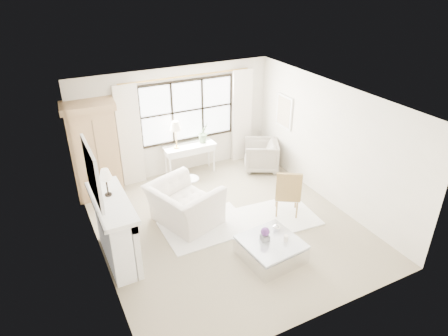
{
  "coord_description": "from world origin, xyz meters",
  "views": [
    {
      "loc": [
        -3.14,
        -6.01,
        4.89
      ],
      "look_at": [
        0.02,
        0.2,
        1.25
      ],
      "focal_mm": 32.0,
      "sensor_mm": 36.0,
      "label": 1
    }
  ],
  "objects": [
    {
      "name": "wall_right",
      "position": [
        2.5,
        0.0,
        1.35
      ],
      "size": [
        0.0,
        5.5,
        5.5
      ],
      "primitive_type": "plane",
      "rotation": [
        1.57,
        0.0,
        -1.57
      ],
      "color": "white",
      "rests_on": "ground"
    },
    {
      "name": "mantel_lamp",
      "position": [
        -2.24,
        0.18,
        1.65
      ],
      "size": [
        0.22,
        0.22,
        0.51
      ],
      "color": "black",
      "rests_on": "fireplace"
    },
    {
      "name": "wingback_chair",
      "position": [
        1.95,
        1.86,
        0.39
      ],
      "size": [
        1.15,
        1.14,
        0.78
      ],
      "primitive_type": "imported",
      "rotation": [
        0.0,
        0.0,
        -2.07
      ],
      "color": "#9E9585",
      "rests_on": "floor"
    },
    {
      "name": "curtain_left",
      "position": [
        -1.2,
        2.65,
        1.24
      ],
      "size": [
        0.55,
        0.1,
        2.47
      ],
      "primitive_type": "cube",
      "color": "beige",
      "rests_on": "ground"
    },
    {
      "name": "console_lamp",
      "position": [
        -0.13,
        2.45,
        1.36
      ],
      "size": [
        0.28,
        0.28,
        0.69
      ],
      "color": "#BD9441",
      "rests_on": "console_table"
    },
    {
      "name": "rug_left",
      "position": [
        -0.43,
        0.13,
        0.02
      ],
      "size": [
        1.74,
        1.23,
        0.03
      ],
      "primitive_type": "cube",
      "rotation": [
        0.0,
        0.0,
        0.01
      ],
      "color": "white",
      "rests_on": "floor"
    },
    {
      "name": "pillar_candle",
      "position": [
        0.48,
        -1.37,
        0.44
      ],
      "size": [
        0.08,
        0.08,
        0.12
      ],
      "primitive_type": "cylinder",
      "color": "white",
      "rests_on": "coffee_table"
    },
    {
      "name": "window_pane",
      "position": [
        0.3,
        2.73,
        1.6
      ],
      "size": [
        2.4,
        0.02,
        1.5
      ],
      "primitive_type": "cube",
      "color": "white",
      "rests_on": "wall_back"
    },
    {
      "name": "wall_back",
      "position": [
        0.0,
        2.75,
        1.35
      ],
      "size": [
        5.0,
        0.0,
        5.0
      ],
      "primitive_type": "plane",
      "rotation": [
        1.57,
        0.0,
        0.0
      ],
      "color": "silver",
      "rests_on": "ground"
    },
    {
      "name": "curtain_right",
      "position": [
        1.8,
        2.65,
        1.24
      ],
      "size": [
        0.55,
        0.1,
        2.47
      ],
      "primitive_type": "cube",
      "color": "white",
      "rests_on": "ground"
    },
    {
      "name": "coffee_table",
      "position": [
        0.24,
        -1.25,
        0.18
      ],
      "size": [
        1.09,
        1.09,
        0.38
      ],
      "rotation": [
        0.0,
        0.0,
        0.09
      ],
      "color": "silver",
      "rests_on": "floor"
    },
    {
      "name": "art_canvas",
      "position": [
        2.45,
        1.7,
        1.55
      ],
      "size": [
        0.01,
        0.52,
        0.72
      ],
      "primitive_type": "cube",
      "color": "beige",
      "rests_on": "wall_right"
    },
    {
      "name": "french_chair",
      "position": [
        1.33,
        -0.2,
        0.31
      ],
      "size": [
        0.67,
        0.67,
        1.08
      ],
      "rotation": [
        0.0,
        0.0,
        2.56
      ],
      "color": "#A88246",
      "rests_on": "floor"
    },
    {
      "name": "rug_right",
      "position": [
        1.05,
        -0.22,
        0.02
      ],
      "size": [
        1.75,
        1.37,
        0.03
      ],
      "primitive_type": "cube",
      "rotation": [
        0.0,
        0.0,
        -0.08
      ],
      "color": "white",
      "rests_on": "floor"
    },
    {
      "name": "armoire",
      "position": [
        -2.06,
        2.45,
        1.14
      ],
      "size": [
        1.18,
        0.79,
        2.24
      ],
      "rotation": [
        0.0,
        0.0,
        -0.08
      ],
      "color": "tan",
      "rests_on": "floor"
    },
    {
      "name": "wall_front",
      "position": [
        0.0,
        -2.75,
        1.35
      ],
      "size": [
        5.0,
        0.0,
        5.0
      ],
      "primitive_type": "plane",
      "rotation": [
        -1.57,
        0.0,
        0.0
      ],
      "color": "white",
      "rests_on": "ground"
    },
    {
      "name": "planter_flowers",
      "position": [
        0.15,
        -1.18,
        0.57
      ],
      "size": [
        0.16,
        0.16,
        0.16
      ],
      "primitive_type": "sphere",
      "color": "#5C2F75",
      "rests_on": "planter_box"
    },
    {
      "name": "mirror_frame",
      "position": [
        -2.47,
        0.0,
        1.84
      ],
      "size": [
        0.05,
        1.15,
        0.95
      ],
      "primitive_type": "cube",
      "color": "silver",
      "rests_on": "wall_left"
    },
    {
      "name": "wall_left",
      "position": [
        -2.5,
        0.0,
        1.35
      ],
      "size": [
        0.0,
        5.5,
        5.5
      ],
      "primitive_type": "plane",
      "rotation": [
        1.57,
        0.0,
        1.57
      ],
      "color": "beige",
      "rests_on": "ground"
    },
    {
      "name": "mirror_glass",
      "position": [
        -2.44,
        0.0,
        1.84
      ],
      "size": [
        0.02,
        1.0,
        0.8
      ],
      "primitive_type": "cube",
      "color": "silver",
      "rests_on": "wall_left"
    },
    {
      "name": "window_frame",
      "position": [
        0.3,
        2.72,
        1.6
      ],
      "size": [
        2.5,
        0.04,
        1.5
      ],
      "primitive_type": null,
      "color": "black",
      "rests_on": "wall_back"
    },
    {
      "name": "coffee_vase",
      "position": [
        0.51,
        -1.02,
        0.46
      ],
      "size": [
        0.18,
        0.18,
        0.16
      ],
      "primitive_type": "imported",
      "rotation": [
        0.0,
        0.0,
        -0.13
      ],
      "color": "silver",
      "rests_on": "coffee_table"
    },
    {
      "name": "art_frame",
      "position": [
        2.47,
        1.7,
        1.55
      ],
      "size": [
        0.04,
        0.62,
        0.82
      ],
      "primitive_type": "cube",
      "color": "white",
      "rests_on": "wall_right"
    },
    {
      "name": "fireplace",
      "position": [
        -2.27,
        0.0,
        0.65
      ],
      "size": [
        0.58,
        1.66,
        1.26
      ],
      "color": "white",
      "rests_on": "ground"
    },
    {
      "name": "console_table",
      "position": [
        0.2,
        2.44,
        0.4
      ],
      "size": [
        1.31,
        0.46,
        0.8
      ],
      "rotation": [
        0.0,
        0.0,
        -0.01
      ],
      "color": "white",
      "rests_on": "floor"
    },
    {
      "name": "planter_box",
      "position": [
        0.15,
        -1.18,
        0.43
      ],
      "size": [
        0.15,
        0.15,
        0.11
      ],
      "primitive_type": "cube",
      "rotation": [
        0.0,
        0.0,
        -0.07
      ],
      "color": "slate",
      "rests_on": "coffee_table"
    },
    {
      "name": "floor",
      "position": [
        0.0,
        0.0,
        0.0
      ],
      "size": [
        5.5,
        5.5,
        0.0
      ],
      "primitive_type": "plane",
      "color": "tan",
      "rests_on": "ground"
    },
    {
      "name": "orchid_plant",
      "position": [
        0.6,
        2.46,
        1.05
      ],
      "size": [
        0.33,
        0.29,
        0.51
      ],
      "primitive_type": "imported",
      "rotation": [
        0.0,
        0.0,
        0.26
      ],
      "color": "#556F4A",
      "rests_on": "console_table"
    },
    {
      "name": "ceiling",
      "position": [
        0.0,
        0.0,
        2.7
      ],
      "size": [
        5.5,
        5.5,
        0.0
      ],
      "primitive_type": "plane",
      "rotation": [
        3.14,
        0.0,
        0.0
      ],
      "color": "white",
      "rests_on": "ground"
    },
    {
      "name": "side_table",
      "position": [
        -0.24,
        1.36,
        0.33
      ],
      "size": [
        0.4,
        0.4,
        0.51
      ],
      "color": "white",
      "rests_on": "floor"
    },
    {
      "name": "curtain_rod",
      "position": [
        0.3,
        2.67,
        2.47
      ],
      "size": [
        3.3,
        0.04,
        0.04
      ],
      "primitive_type": "cylinder",
      "rotation": [
        0.0,
        1.57,
        0.0
      ],
      "color": "#A97F3A",
      "rests_on": "wall_back"
    },
    {
      "name": "club_armchair",
      "position": [
        -0.74,
        0.51,
        0.43
      ],
      "size": [
        1.54,
        1.64,
        0.87
      ],
      "primitive_type": "imported",
      "rotation": [
        0.0,
        0.0,
        1.9
      ],
      "color": "silver",
      "rests_on": "floor"
    }
  ]
}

